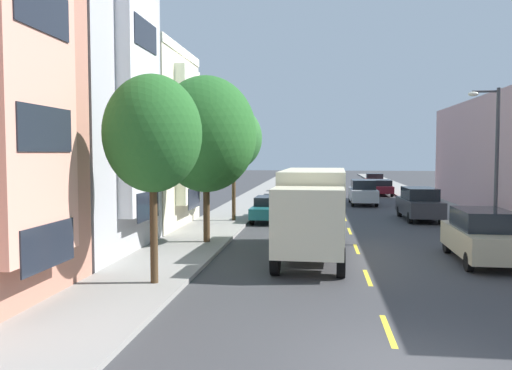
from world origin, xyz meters
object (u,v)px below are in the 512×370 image
Objects in this scene: delivery_box_truck at (313,207)px; parked_pickup_orange at (293,184)px; parked_pickup_red at (375,182)px; moving_silver_sedan at (363,192)px; parked_suv_charcoal at (419,204)px; street_lamp at (493,153)px; parked_wagon_black at (289,188)px; street_tree_nearest at (153,134)px; parked_suv_champagne at (482,235)px; parked_wagon_burgundy at (381,187)px; parked_sedan_teal at (269,208)px; street_tree_second at (206,134)px; parked_sedan_forest at (297,180)px; street_tree_third at (234,138)px.

parked_pickup_orange is at bearing 94.22° from delivery_box_truck.
parked_pickup_red is 1.11× the size of moving_silver_sedan.
parked_pickup_orange is at bearing 111.37° from parked_suv_charcoal.
parked_suv_charcoal is 9.34m from moving_silver_sedan.
street_lamp is 1.25× the size of parked_pickup_orange.
parked_wagon_black is 6.49m from parked_pickup_orange.
street_tree_nearest reaches higher than parked_suv_champagne.
parked_pickup_red reaches higher than parked_wagon_burgundy.
parked_suv_champagne is at bearing -49.91° from parked_sedan_teal.
street_tree_nearest is 0.92× the size of street_lamp.
parked_suv_charcoal and moving_silver_sedan have the same top height.
street_tree_second is at bearing -107.03° from parked_pickup_red.
parked_pickup_red is 9.58m from parked_sedan_forest.
street_tree_third is at bearing -125.40° from moving_silver_sedan.
street_lamp reaches higher than parked_suv_champagne.
parked_wagon_burgundy is 9.36m from moving_silver_sedan.
parked_suv_champagne is at bearing -83.08° from moving_silver_sedan.
delivery_box_truck reaches higher than moving_silver_sedan.
moving_silver_sedan is (-2.58, 8.98, 0.00)m from parked_suv_charcoal.
parked_pickup_red is at bearing 48.92° from parked_wagon_black.
parked_suv_charcoal is at bearing -73.98° from moving_silver_sedan.
parked_wagon_burgundy is at bearing 90.43° from parked_suv_charcoal.
street_tree_second is 30.02m from parked_wagon_burgundy.
parked_pickup_orange is (-2.50, 33.83, -1.07)m from delivery_box_truck.
parked_wagon_burgundy is 14.50m from parked_sedan_forest.
parked_sedan_teal is (1.94, 15.37, -3.79)m from street_tree_nearest.
parked_suv_charcoal is at bearing -60.90° from parked_wagon_black.
street_tree_third reaches higher than parked_wagon_black.
delivery_box_truck is 13.23m from parked_suv_charcoal.
parked_suv_charcoal is at bearing -89.57° from parked_wagon_burgundy.
street_tree_nearest is 39.36m from parked_pickup_orange.
parked_sedan_forest is at bearing 87.31° from street_tree_nearest.
street_tree_nearest is at bearing -107.53° from moving_silver_sedan.
parked_wagon_burgundy is (-0.26, -7.79, -0.02)m from parked_pickup_red.
street_tree_second is at bearing -137.81° from parked_suv_charcoal.
parked_sedan_teal is 12.31m from moving_silver_sedan.
parked_suv_charcoal is (6.17, 11.67, -0.91)m from delivery_box_truck.
parked_suv_charcoal is 1.08× the size of parked_sedan_teal.
parked_suv_champagne is (-0.14, -37.89, 0.16)m from parked_pickup_red.
street_lamp reaches higher than street_tree_third.
street_tree_nearest is at bearing -97.19° from parked_sedan_teal.
parked_sedan_teal is 21.47m from parked_wagon_burgundy.
street_lamp is 5.31m from parked_suv_champagne.
street_tree_second is 5.76m from delivery_box_truck.
street_tree_third is 10.63m from delivery_box_truck.
parked_wagon_black is at bearing 113.47° from street_lamp.
street_tree_third is 32.69m from parked_sedan_forest.
delivery_box_truck is 38.02m from parked_pickup_red.
parked_wagon_black is at bearing 85.37° from street_tree_second.
parked_pickup_orange is at bearing 86.22° from street_tree_second.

